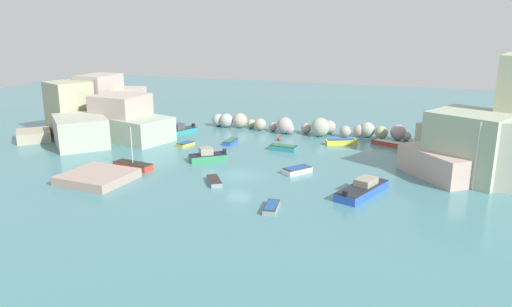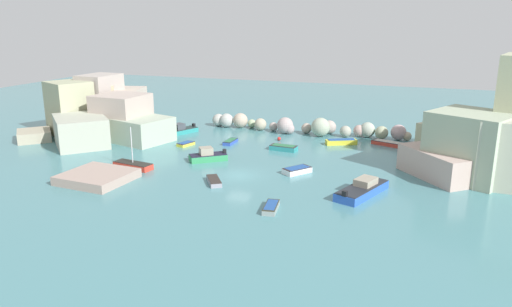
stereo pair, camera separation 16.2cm
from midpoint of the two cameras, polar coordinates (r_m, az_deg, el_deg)
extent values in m
plane|color=teal|center=(52.56, -1.90, -2.53)|extent=(160.00, 160.00, 0.00)
cube|color=#B2A095|center=(70.73, -15.28, 4.17)|extent=(6.84, 6.70, 6.14)
cube|color=#BDAA9A|center=(78.98, -14.94, 5.21)|extent=(6.67, 7.65, 5.83)
cube|color=#A5B49D|center=(68.82, -13.47, 2.79)|extent=(9.66, 8.36, 3.30)
cube|color=#ADA098|center=(77.18, -17.54, 5.70)|extent=(4.84, 6.08, 8.26)
cube|color=#BCAE89|center=(80.13, -17.56, 5.48)|extent=(8.71, 9.94, 6.74)
cube|color=#A7AA87|center=(75.06, -20.77, 4.93)|extent=(7.16, 6.97, 7.67)
cube|color=#A9AD9A|center=(68.39, -19.66, 2.47)|extent=(10.12, 10.07, 3.87)
cube|color=#ABA188|center=(73.91, -24.36, 1.93)|extent=(6.30, 6.30, 1.43)
cube|color=#B3B18E|center=(63.29, 21.08, 1.41)|extent=(6.65, 6.65, 3.99)
cube|color=#ACAE99|center=(55.17, 27.62, 0.22)|extent=(6.85, 7.06, 6.80)
cube|color=#ACA397|center=(66.57, 22.90, 1.41)|extent=(9.79, 9.62, 2.94)
cube|color=#A5B296|center=(55.47, 23.82, 0.86)|extent=(9.93, 9.69, 7.00)
cube|color=#BB9F94|center=(55.13, 20.85, -1.13)|extent=(9.25, 9.67, 2.90)
sphere|color=#AAA9A1|center=(76.64, -4.32, 3.91)|extent=(1.93, 1.93, 1.93)
sphere|color=#A8AAA3|center=(75.82, -3.38, 3.87)|extent=(2.13, 2.13, 2.13)
sphere|color=#B4A08C|center=(75.37, -1.77, 3.87)|extent=(2.26, 2.26, 2.26)
sphere|color=#9FB187|center=(75.23, -0.41, 3.50)|extent=(1.33, 1.33, 1.33)
sphere|color=#ACA38A|center=(73.58, 0.58, 3.42)|extent=(1.81, 1.81, 1.81)
sphere|color=#AC9E97|center=(73.26, 2.11, 3.15)|extent=(1.30, 1.30, 1.30)
sphere|color=#AC9A98|center=(71.57, 3.47, 3.28)|extent=(2.38, 2.38, 2.38)
sphere|color=#A89595|center=(71.36, 3.95, 2.90)|extent=(1.55, 1.55, 1.55)
sphere|color=#A79887|center=(71.94, 5.96, 2.94)|extent=(1.51, 1.51, 1.51)
sphere|color=#A2AE97|center=(70.22, 7.58, 3.06)|extent=(2.67, 2.67, 2.67)
sphere|color=#A99B93|center=(72.11, 8.60, 3.06)|extent=(1.97, 1.97, 1.97)
sphere|color=#A1A192|center=(70.45, 10.43, 2.54)|extent=(1.62, 1.62, 1.62)
sphere|color=#B99A91|center=(70.98, 12.01, 2.59)|extent=(1.71, 1.71, 1.71)
sphere|color=#A4B09F|center=(70.94, 12.91, 2.71)|extent=(2.14, 2.14, 2.14)
sphere|color=#A1A787|center=(70.35, 14.47, 2.37)|extent=(1.82, 1.82, 1.82)
sphere|color=#B59A9D|center=(70.41, 16.33, 2.38)|extent=(2.14, 2.14, 2.14)
sphere|color=tan|center=(70.39, 17.23, 1.93)|extent=(1.24, 1.24, 1.24)
cube|color=tan|center=(53.06, -17.90, -2.60)|extent=(6.95, 6.65, 0.92)
sphere|color=red|center=(67.48, 2.78, 1.73)|extent=(0.50, 0.50, 0.50)
cube|color=#308D55|center=(58.07, -5.51, -0.48)|extent=(4.51, 4.12, 0.72)
cube|color=#1D1B30|center=(57.96, -5.52, -0.10)|extent=(4.42, 4.03, 0.06)
cube|color=#9E937F|center=(57.80, -5.76, 0.28)|extent=(2.01, 2.00, 0.90)
cube|color=black|center=(58.39, -3.61, 0.28)|extent=(0.56, 0.57, 0.50)
cube|color=blue|center=(47.76, 12.32, -4.27)|extent=(4.48, 7.20, 0.78)
cube|color=#23262C|center=(47.63, 12.35, -3.79)|extent=(4.39, 7.05, 0.06)
cube|color=#9E937F|center=(48.09, 12.74, -3.22)|extent=(2.22, 2.63, 0.70)
cube|color=black|center=(44.82, 10.39, -4.61)|extent=(0.54, 0.49, 0.50)
cube|color=red|center=(56.49, -14.04, -1.38)|extent=(4.84, 2.23, 0.62)
cube|color=black|center=(56.39, -14.07, -1.05)|extent=(4.74, 2.18, 0.06)
cylinder|color=silver|center=(55.87, -14.20, 0.94)|extent=(0.10, 0.10, 4.10)
cube|color=#918F9C|center=(50.08, -4.82, -3.23)|extent=(2.68, 3.25, 0.44)
cube|color=#2E2723|center=(50.01, -4.83, -2.96)|extent=(2.63, 3.18, 0.06)
cube|color=teal|center=(62.46, 3.30, 0.64)|extent=(3.56, 1.78, 0.58)
cube|color=#31272D|center=(62.38, 3.30, 0.92)|extent=(3.49, 1.75, 0.06)
cube|color=#2D7047|center=(62.37, 3.30, 0.93)|extent=(3.02, 1.52, 0.08)
cube|color=#3151BA|center=(65.91, -2.92, 1.35)|extent=(1.09, 2.99, 0.41)
cube|color=#1E2233|center=(65.85, -2.92, 1.55)|extent=(1.07, 2.93, 0.06)
cube|color=#2D7047|center=(65.85, -2.92, 1.56)|extent=(0.93, 2.54, 0.08)
cube|color=white|center=(53.35, 4.89, -1.99)|extent=(3.03, 3.38, 0.56)
cube|color=#2E2527|center=(53.26, 4.89, -1.68)|extent=(2.97, 3.32, 0.06)
cube|color=#234C93|center=(53.25, 4.89, -1.66)|extent=(2.57, 2.88, 0.08)
cube|color=gray|center=(43.13, 1.88, -6.32)|extent=(1.52, 3.13, 0.43)
cube|color=#32311F|center=(43.04, 1.88, -6.02)|extent=(1.49, 3.07, 0.06)
cube|color=#234C93|center=(43.04, 1.88, -6.01)|extent=(1.30, 2.66, 0.08)
cube|color=#C43A2D|center=(67.09, 15.26, 1.10)|extent=(4.63, 2.84, 0.48)
cube|color=#262529|center=(67.03, 15.28, 1.33)|extent=(4.53, 2.78, 0.06)
cube|color=#ADA89E|center=(67.03, 15.28, 1.33)|extent=(3.93, 2.42, 0.08)
cube|color=yellow|center=(65.34, -8.11, 1.07)|extent=(1.84, 2.57, 0.37)
cube|color=#321F2A|center=(65.29, -8.12, 1.26)|extent=(1.81, 2.52, 0.06)
cube|color=#234C93|center=(65.29, -8.12, 1.26)|extent=(1.57, 2.19, 0.08)
cube|color=teal|center=(72.68, -8.46, 2.61)|extent=(3.48, 4.81, 0.61)
cube|color=#223231|center=(72.61, -8.47, 2.87)|extent=(3.41, 4.72, 0.06)
cube|color=#3F444C|center=(72.10, -8.92, 3.11)|extent=(1.86, 1.87, 0.90)
cube|color=black|center=(73.82, -7.21, 3.30)|extent=(0.55, 0.51, 0.50)
cube|color=yellow|center=(66.22, 9.96, 1.31)|extent=(4.19, 2.86, 0.64)
cube|color=#234C93|center=(66.14, 9.98, 1.62)|extent=(3.56, 2.43, 0.08)
camera|label=1|loc=(0.08, -89.92, 0.02)|focal=34.36mm
camera|label=2|loc=(0.08, 90.08, -0.02)|focal=34.36mm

